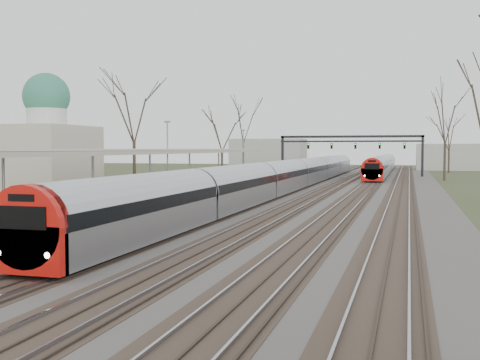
{
  "coord_description": "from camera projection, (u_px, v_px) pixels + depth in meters",
  "views": [
    {
      "loc": [
        8.66,
        -5.27,
        4.12
      ],
      "look_at": [
        -2.32,
        33.7,
        2.0
      ],
      "focal_mm": 45.0,
      "sensor_mm": 36.0,
      "label": 1
    }
  ],
  "objects": [
    {
      "name": "signal_gantry",
      "position": [
        351.0,
        143.0,
        88.98
      ],
      "size": [
        21.0,
        0.59,
        6.08
      ],
      "color": "black",
      "rests_on": "ground"
    },
    {
      "name": "train_far",
      "position": [
        383.0,
        165.0,
        98.88
      ],
      "size": [
        2.62,
        60.21,
        3.05
      ],
      "color": "#A3A6AD",
      "rests_on": "ground"
    },
    {
      "name": "track_bed",
      "position": [
        322.0,
        189.0,
        60.41
      ],
      "size": [
        24.0,
        160.0,
        0.22
      ],
      "color": "#474442",
      "rests_on": "ground"
    },
    {
      "name": "tree_west_far",
      "position": [
        134.0,
        108.0,
        57.95
      ],
      "size": [
        5.5,
        5.5,
        11.33
      ],
      "color": "#2D231C",
      "rests_on": "ground"
    },
    {
      "name": "dome_building",
      "position": [
        29.0,
        153.0,
        49.83
      ],
      "size": [
        10.0,
        8.0,
        10.3
      ],
      "color": "beige",
      "rests_on": "ground"
    },
    {
      "name": "canopy",
      "position": [
        144.0,
        151.0,
        41.57
      ],
      "size": [
        4.1,
        50.0,
        3.11
      ],
      "color": "slate",
      "rests_on": "platform"
    },
    {
      "name": "platform",
      "position": [
        169.0,
        196.0,
        46.09
      ],
      "size": [
        3.5,
        69.0,
        1.0
      ],
      "primitive_type": "cube",
      "color": "#9E9B93",
      "rests_on": "ground"
    },
    {
      "name": "train_near",
      "position": [
        295.0,
        174.0,
        61.2
      ],
      "size": [
        2.62,
        90.21,
        3.05
      ],
      "color": "#A3A6AD",
      "rests_on": "ground"
    }
  ]
}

